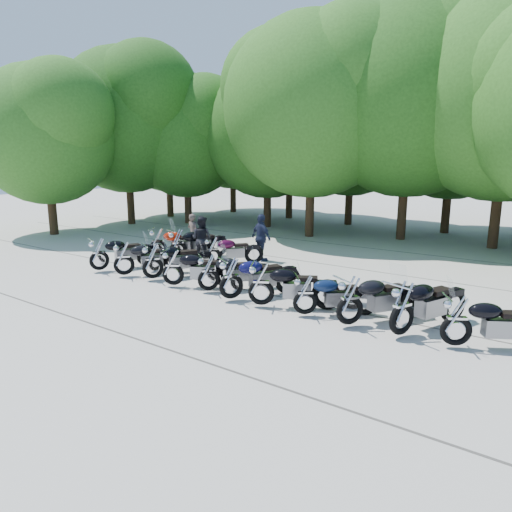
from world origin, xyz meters
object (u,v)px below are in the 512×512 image
Objects in this scene: motorcycle_9 at (402,306)px; rider_2 at (261,238)px; motorcycle_12 at (178,243)px; rider_0 at (193,233)px; motorcycle_4 at (209,271)px; rider_1 at (202,239)px; motorcycle_0 at (99,253)px; motorcycle_2 at (153,260)px; motorcycle_11 at (158,241)px; motorcycle_13 at (213,250)px; motorcycle_3 at (173,266)px; motorcycle_6 at (261,283)px; motorcycle_1 at (124,257)px; motorcycle_5 at (231,277)px; motorcycle_10 at (457,319)px; motorcycle_7 at (305,293)px; motorcycle_8 at (350,299)px.

rider_2 is at bearing -11.32° from motorcycle_9.
motorcycle_12 is 1.54× the size of rider_0.
motorcycle_4 is 1.31× the size of rider_1.
motorcycle_0 is 0.98× the size of motorcycle_2.
motorcycle_11 is 1.13× the size of motorcycle_13.
motorcycle_3 is 0.94× the size of motorcycle_12.
motorcycle_13 is (2.63, 3.02, -0.06)m from motorcycle_0.
rider_1 is (-8.83, 3.24, 0.15)m from motorcycle_9.
rider_0 reaches higher than motorcycle_11.
rider_1 reaches higher than motorcycle_0.
motorcycle_6 is 6.07m from rider_1.
rider_1 is at bearing -63.32° from motorcycle_1.
motorcycle_5 reaches higher than motorcycle_11.
motorcycle_10 is at bearing 151.50° from rider_1.
motorcycle_11 is 4.12m from rider_2.
rider_2 is at bearing -78.48° from motorcycle_13.
motorcycle_0 is 1.05× the size of motorcycle_4.
motorcycle_4 is at bearing 47.25° from motorcycle_7.
motorcycle_2 is 2.73m from motorcycle_13.
motorcycle_1 is 1.04× the size of motorcycle_10.
motorcycle_13 is 1.18× the size of rider_2.
motorcycle_5 reaches higher than motorcycle_0.
motorcycle_12 is at bearing -33.75° from motorcycle_2.
rider_2 is (2.59, 1.93, 0.21)m from motorcycle_12.
motorcycle_10 is (11.72, 0.21, -0.03)m from motorcycle_0.
motorcycle_9 reaches higher than motorcycle_2.
rider_2 is at bearing -34.16° from motorcycle_5.
motorcycle_13 is (-9.08, 2.81, -0.03)m from motorcycle_10.
motorcycle_9 reaches higher than motorcycle_12.
motorcycle_0 is 2.42m from motorcycle_2.
motorcycle_2 is 2.84m from motorcycle_12.
motorcycle_9 is at bearing 164.48° from rider_2.
motorcycle_10 is at bearing -127.87° from motorcycle_7.
motorcycle_11 is 1.50× the size of rider_0.
motorcycle_5 is at bearing 33.02° from motorcycle_8.
rider_2 reaches higher than motorcycle_2.
rider_2 is at bearing 5.19° from motorcycle_7.
rider_0 is at bearing 39.02° from motorcycle_10.
motorcycle_12 is 1.16× the size of motorcycle_13.
motorcycle_3 is 3.34m from motorcycle_6.
motorcycle_3 is at bearing 154.37° from motorcycle_12.
motorcycle_9 reaches higher than motorcycle_5.
motorcycle_7 is at bearing -144.15° from motorcycle_1.
motorcycle_8 is at bearing -119.86° from motorcycle_3.
motorcycle_0 is 3.82m from rider_1.
motorcycle_7 is at bearing 61.09° from motorcycle_10.
motorcycle_13 is (1.59, 0.23, -0.10)m from motorcycle_12.
motorcycle_0 is at bearing 51.42° from motorcycle_7.
motorcycle_12 is (-10.68, 2.59, 0.06)m from motorcycle_10.
motorcycle_11 reaches higher than motorcycle_3.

